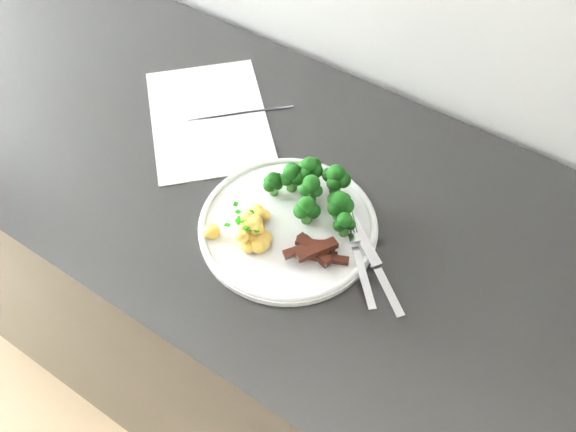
# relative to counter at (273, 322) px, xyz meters

# --- Properties ---
(counter) EXTENTS (2.37, 0.59, 0.89)m
(counter) POSITION_rel_counter_xyz_m (0.00, 0.00, 0.00)
(counter) COLOR black
(counter) RESTS_ON ground
(recipe_paper) EXTENTS (0.33, 0.33, 0.00)m
(recipe_paper) POSITION_rel_counter_xyz_m (-0.17, 0.07, 0.45)
(recipe_paper) COLOR white
(recipe_paper) RESTS_ON counter
(plate) EXTENTS (0.26, 0.26, 0.02)m
(plate) POSITION_rel_counter_xyz_m (0.07, -0.05, 0.45)
(plate) COLOR white
(plate) RESTS_ON counter
(broccoli) EXTENTS (0.16, 0.10, 0.06)m
(broccoli) POSITION_rel_counter_xyz_m (0.08, 0.01, 0.49)
(broccoli) COLOR #295D1B
(broccoli) RESTS_ON plate
(potatoes) EXTENTS (0.10, 0.09, 0.04)m
(potatoes) POSITION_rel_counter_xyz_m (0.04, -0.09, 0.47)
(potatoes) COLOR #E6B84B
(potatoes) RESTS_ON plate
(beef_strips) EXTENTS (0.09, 0.07, 0.03)m
(beef_strips) POSITION_rel_counter_xyz_m (0.13, -0.07, 0.46)
(beef_strips) COLOR black
(beef_strips) RESTS_ON plate
(fork) EXTENTS (0.12, 0.13, 0.01)m
(fork) POSITION_rel_counter_xyz_m (0.19, -0.05, 0.46)
(fork) COLOR silver
(fork) RESTS_ON plate
(knife) EXTENTS (0.15, 0.12, 0.02)m
(knife) POSITION_rel_counter_xyz_m (0.22, -0.05, 0.45)
(knife) COLOR silver
(knife) RESTS_ON plate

